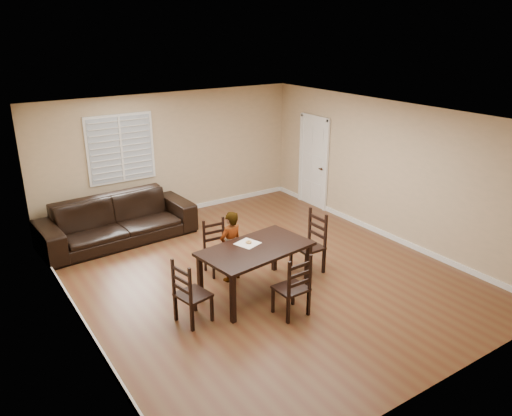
# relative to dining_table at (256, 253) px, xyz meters

# --- Properties ---
(ground) EXTENTS (7.00, 7.00, 0.00)m
(ground) POSITION_rel_dining_table_xyz_m (0.45, 0.53, -0.72)
(ground) COLOR brown
(ground) RESTS_ON ground
(room) EXTENTS (6.04, 7.04, 2.72)m
(room) POSITION_rel_dining_table_xyz_m (0.48, 0.71, 1.09)
(room) COLOR tan
(room) RESTS_ON ground
(dining_table) EXTENTS (1.82, 1.18, 0.80)m
(dining_table) POSITION_rel_dining_table_xyz_m (0.00, 0.00, 0.00)
(dining_table) COLOR black
(dining_table) RESTS_ON ground
(chair_near) EXTENTS (0.44, 0.42, 0.93)m
(chair_near) POSITION_rel_dining_table_xyz_m (-0.12, 1.07, -0.30)
(chair_near) COLOR black
(chair_near) RESTS_ON ground
(chair_far) EXTENTS (0.45, 0.42, 0.98)m
(chair_far) POSITION_rel_dining_table_xyz_m (0.10, -0.89, -0.27)
(chair_far) COLOR black
(chair_far) RESTS_ON ground
(chair_left) EXTENTS (0.49, 0.51, 0.98)m
(chair_left) POSITION_rel_dining_table_xyz_m (-1.28, -0.18, -0.27)
(chair_left) COLOR black
(chair_left) RESTS_ON ground
(chair_right) EXTENTS (0.45, 0.48, 1.07)m
(chair_right) POSITION_rel_dining_table_xyz_m (1.30, 0.15, -0.23)
(chair_right) COLOR black
(chair_right) RESTS_ON ground
(child) EXTENTS (0.49, 0.37, 1.21)m
(child) POSITION_rel_dining_table_xyz_m (-0.08, 0.62, -0.11)
(child) COLOR gray
(child) RESTS_ON ground
(napkin) EXTENTS (0.41, 0.41, 0.00)m
(napkin) POSITION_rel_dining_table_xyz_m (-0.02, 0.19, 0.09)
(napkin) COLOR beige
(napkin) RESTS_ON dining_table
(donut) EXTENTS (0.10, 0.10, 0.04)m
(donut) POSITION_rel_dining_table_xyz_m (-0.00, 0.19, 0.11)
(donut) COLOR #BB8743
(donut) RESTS_ON napkin
(sofa) EXTENTS (3.03, 1.33, 0.86)m
(sofa) POSITION_rel_dining_table_xyz_m (-1.11, 3.22, -0.28)
(sofa) COLOR black
(sofa) RESTS_ON ground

